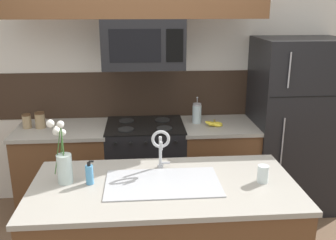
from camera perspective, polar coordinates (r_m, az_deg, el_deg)
rear_partition at (r=3.96m, az=0.61°, el=6.30°), size 5.20×0.10×2.60m
splash_band at (r=3.93m, az=-3.70°, el=3.91°), size 3.18×0.01×0.48m
back_counter_left at (r=3.92m, az=-15.38°, el=-7.47°), size 0.88×0.65×0.91m
back_counter_right at (r=3.92m, az=7.48°, el=-6.92°), size 0.74×0.65×0.91m
stove_range at (r=3.84m, az=-3.41°, el=-7.25°), size 0.76×0.64×0.93m
microwave at (r=3.49m, az=-3.77°, el=11.55°), size 0.74×0.40×0.45m
refrigerator at (r=4.03m, az=18.56°, el=-0.71°), size 0.84×0.74×1.75m
storage_jar_tall at (r=3.84m, az=-20.70°, el=-0.16°), size 0.08×0.08×0.14m
storage_jar_medium at (r=3.79m, az=-18.90°, el=-0.02°), size 0.10×0.10×0.16m
banana_bunch at (r=3.69m, az=7.07°, el=-0.58°), size 0.19×0.15×0.08m
french_press at (r=3.75m, az=4.42°, el=1.04°), size 0.09×0.09×0.27m
kitchen_sink at (r=2.56m, az=-0.79°, el=-11.04°), size 0.76×0.44×0.16m
sink_faucet at (r=2.64m, az=-1.11°, el=-3.70°), size 0.14×0.14×0.31m
dish_soap_bottle at (r=2.55m, az=-11.87°, el=-8.09°), size 0.06×0.05×0.16m
spare_glass at (r=2.60m, az=14.27°, el=-7.96°), size 0.07×0.07×0.12m
flower_vase at (r=2.58m, az=-15.66°, el=-6.19°), size 0.14×0.14×0.44m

